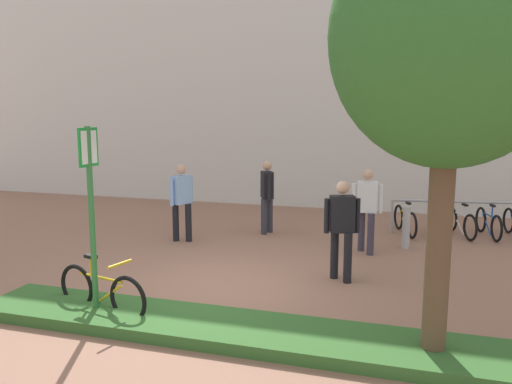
% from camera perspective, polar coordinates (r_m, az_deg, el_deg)
% --- Properties ---
extents(ground_plane, '(60.00, 60.00, 0.00)m').
position_cam_1_polar(ground_plane, '(8.61, -3.57, -10.55)').
color(ground_plane, '#936651').
extents(building_facade, '(28.00, 1.20, 10.00)m').
position_cam_1_polar(building_facade, '(15.99, 6.70, 16.58)').
color(building_facade, silver).
rests_on(building_facade, ground).
extents(planter_strip, '(7.00, 1.10, 0.16)m').
position_cam_1_polar(planter_strip, '(6.93, -3.68, -14.84)').
color(planter_strip, '#336028').
rests_on(planter_strip, ground).
extents(tree_sidewalk, '(2.58, 2.58, 5.09)m').
position_cam_1_polar(tree_sidewalk, '(6.04, 20.71, 15.72)').
color(tree_sidewalk, brown).
rests_on(tree_sidewalk, ground).
extents(parking_sign_post, '(0.08, 0.36, 2.67)m').
position_cam_1_polar(parking_sign_post, '(7.31, -17.82, -0.41)').
color(parking_sign_post, '#2D7238').
rests_on(parking_sign_post, ground).
extents(bike_at_sign, '(1.65, 0.53, 0.86)m').
position_cam_1_polar(bike_at_sign, '(7.74, -16.71, -10.47)').
color(bike_at_sign, black).
rests_on(bike_at_sign, ground).
extents(bike_rack_cluster, '(3.72, 1.94, 0.83)m').
position_cam_1_polar(bike_rack_cluster, '(12.91, 22.99, -3.03)').
color(bike_rack_cluster, '#99999E').
rests_on(bike_rack_cluster, ground).
extents(bollard_steel, '(0.16, 0.16, 0.90)m').
position_cam_1_polar(bollard_steel, '(11.30, 16.27, -3.77)').
color(bollard_steel, '#ADADB2').
rests_on(bollard_steel, ground).
extents(person_shirt_white, '(0.43, 0.54, 1.72)m').
position_cam_1_polar(person_shirt_white, '(11.44, -8.24, -0.62)').
color(person_shirt_white, black).
rests_on(person_shirt_white, ground).
extents(person_casual_tan, '(0.61, 0.40, 1.72)m').
position_cam_1_polar(person_casual_tan, '(10.63, 12.17, -1.46)').
color(person_casual_tan, '#383342').
rests_on(person_casual_tan, ground).
extents(person_suited_dark, '(0.40, 0.55, 1.72)m').
position_cam_1_polar(person_suited_dark, '(12.07, 1.23, -0.02)').
color(person_suited_dark, '#2D2D38').
rests_on(person_suited_dark, ground).
extents(person_suited_navy, '(0.58, 0.36, 1.72)m').
position_cam_1_polar(person_suited_navy, '(8.81, 9.48, -3.54)').
color(person_suited_navy, black).
rests_on(person_suited_navy, ground).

